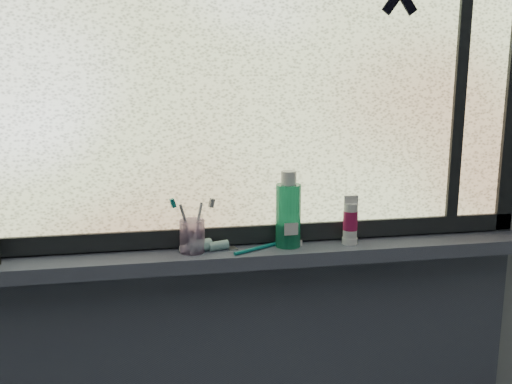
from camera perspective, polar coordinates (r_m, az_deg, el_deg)
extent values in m
cube|color=#9EA3A8|center=(1.62, -0.12, 2.93)|extent=(3.00, 0.01, 2.50)
cube|color=#4E5469|center=(1.61, 0.37, -6.32)|extent=(1.62, 0.14, 0.04)
cube|color=silver|center=(1.58, 0.03, 12.89)|extent=(1.50, 0.01, 1.00)
cube|color=black|center=(1.64, 0.05, -4.15)|extent=(1.60, 0.03, 0.05)
cube|color=black|center=(1.79, 19.79, 12.10)|extent=(0.03, 0.03, 1.00)
cylinder|color=#BC97C7|center=(1.57, -6.39, -4.41)|extent=(0.08, 0.08, 0.09)
cylinder|color=#1D9969|center=(1.60, 3.25, -1.71)|extent=(0.09, 0.09, 0.18)
cylinder|color=silver|center=(1.64, 9.42, -2.60)|extent=(0.05, 0.05, 0.10)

